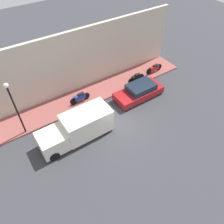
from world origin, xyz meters
TOP-DOWN VIEW (x-y plane):
  - ground_plane at (0.00, 0.00)m, footprint 60.00×60.00m
  - sidewalk at (4.44, 0.00)m, footprint 2.58×19.20m
  - building_facade at (5.88, 0.00)m, footprint 0.30×19.20m
  - parked_car at (1.88, -3.54)m, footprint 1.80×4.31m
  - delivery_van at (0.81, 2.97)m, footprint 1.86×5.28m
  - motorcycle_red at (3.85, -7.03)m, footprint 0.30×1.91m
  - motorcycle_blue at (4.04, 1.05)m, footprint 0.30×1.81m
  - motorcycle_black at (3.63, -4.62)m, footprint 0.30×1.80m
  - streetlamp at (3.38, 5.99)m, footprint 0.32×0.32m

SIDE VIEW (x-z plane):
  - ground_plane at x=0.00m, z-range 0.00..0.00m
  - sidewalk at x=4.44m, z-range 0.00..0.13m
  - motorcycle_black at x=3.63m, z-range 0.16..0.94m
  - motorcycle_red at x=3.85m, z-range 0.18..0.95m
  - motorcycle_blue at x=4.04m, z-range 0.16..1.00m
  - parked_car at x=1.88m, z-range -0.02..1.25m
  - delivery_van at x=0.81m, z-range 0.01..2.04m
  - building_facade at x=5.88m, z-range 0.00..5.44m
  - streetlamp at x=3.38m, z-range 0.79..5.25m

